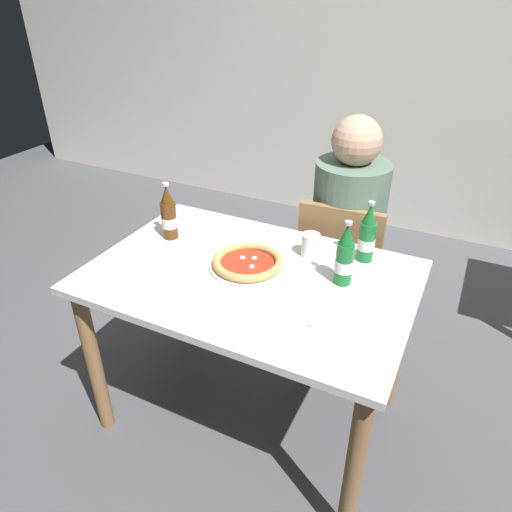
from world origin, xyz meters
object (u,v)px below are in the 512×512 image
Objects in this scene: pizza_margherita_near at (248,263)px; beer_bottle_center at (169,215)px; paper_cup at (311,245)px; beer_bottle_right at (345,258)px; beer_bottle_left at (367,236)px; chair_behind_table at (341,268)px; diner_seated at (345,245)px; dining_table_main at (250,298)px; napkin_with_cutlery at (312,308)px.

beer_bottle_center is at bearing 169.95° from pizza_margherita_near.
beer_bottle_center is 0.60m from paper_cup.
paper_cup is at bearing 46.72° from pizza_margherita_near.
beer_bottle_right is at bearing -36.24° from paper_cup.
chair_behind_table is at bearing 117.84° from beer_bottle_left.
pizza_margherita_near is (-0.21, -0.58, 0.29)m from chair_behind_table.
pizza_margherita_near is at bearing -108.35° from diner_seated.
pizza_margherita_near is at bearing -10.05° from beer_bottle_center.
dining_table_main is 0.50m from beer_bottle_center.
beer_bottle_center is 1.30× the size of napkin_with_cutlery.
chair_behind_table is at bearing 105.20° from beer_bottle_right.
napkin_with_cutlery is (0.31, -0.13, -0.02)m from pizza_margherita_near.
pizza_margherita_near reaches higher than napkin_with_cutlery.
dining_table_main is at bearing -124.44° from paper_cup.
chair_behind_table is 3.44× the size of beer_bottle_center.
beer_bottle_left is at bearing 81.31° from beer_bottle_right.
napkin_with_cutlery is 0.35m from paper_cup.
beer_bottle_center is 0.75m from napkin_with_cutlery.
chair_behind_table is (0.19, 0.61, -0.15)m from dining_table_main.
dining_table_main is 4.12× the size of pizza_margherita_near.
beer_bottle_right is at bearing 10.40° from pizza_margherita_near.
diner_seated reaches higher than chair_behind_table.
paper_cup is (-0.03, -0.44, 0.21)m from diner_seated.
diner_seated is at bearing 115.07° from beer_bottle_left.
chair_behind_table is at bearing 97.73° from napkin_with_cutlery.
dining_table_main is at bearing -163.27° from beer_bottle_right.
chair_behind_table reaches higher than pizza_margherita_near.
beer_bottle_left is 0.81m from beer_bottle_center.
napkin_with_cutlery is at bearing -100.46° from beer_bottle_left.
napkin_with_cutlery is (0.72, -0.21, -0.10)m from beer_bottle_center.
chair_behind_table reaches higher than paper_cup.
beer_bottle_right reaches higher than dining_table_main.
beer_bottle_right reaches higher than pizza_margherita_near.
diner_seated is 4.89× the size of beer_bottle_left.
beer_bottle_left is 1.00× the size of beer_bottle_center.
pizza_margherita_near is at bearing -133.28° from paper_cup.
beer_bottle_right is (0.14, -0.51, 0.37)m from chair_behind_table.
beer_bottle_left reaches higher than paper_cup.
dining_table_main is at bearing -13.70° from beer_bottle_center.
diner_seated is 0.64m from beer_bottle_right.
dining_table_main is 0.32m from napkin_with_cutlery.
diner_seated is (-0.00, 0.05, 0.10)m from chair_behind_table.
pizza_margherita_near is 1.18× the size of beer_bottle_right.
chair_behind_table is 0.70× the size of diner_seated.
beer_bottle_right is at bearing 77.84° from napkin_with_cutlery.
beer_bottle_right is (0.35, 0.06, 0.08)m from pizza_margherita_near.
paper_cup is (-0.03, -0.39, 0.32)m from chair_behind_table.
pizza_margherita_near is at bearing -145.95° from beer_bottle_left.
paper_cup is (0.18, 0.19, 0.03)m from pizza_margherita_near.
napkin_with_cutlery is at bearing -23.47° from pizza_margherita_near.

